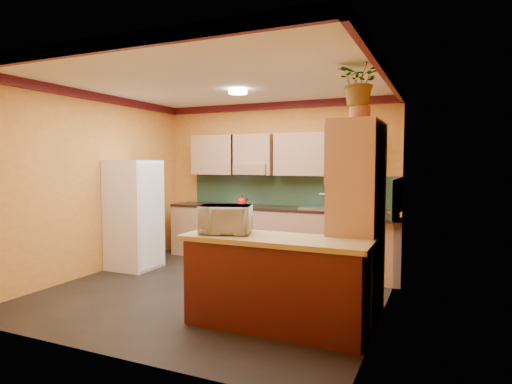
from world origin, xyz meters
TOP-DOWN VIEW (x-y plane):
  - room_shell at (0.02, 0.28)m, footprint 4.24×4.24m
  - base_cabinets_back at (0.03, 1.80)m, footprint 3.65×0.60m
  - countertop_back at (0.03, 1.80)m, footprint 3.65×0.62m
  - stove at (-0.60, 1.80)m, footprint 0.58×0.58m
  - kettle at (-0.50, 1.75)m, footprint 0.23×0.23m
  - sink at (0.80, 1.80)m, footprint 0.48×0.40m
  - base_cabinets_right at (1.80, 1.26)m, footprint 0.60×0.80m
  - countertop_right at (1.80, 1.26)m, footprint 0.62×0.80m
  - fridge at (-1.75, 0.45)m, footprint 0.68×0.66m
  - pantry at (1.85, -0.29)m, footprint 0.48×0.90m
  - fern_pot at (1.85, -0.24)m, footprint 0.22×0.22m
  - fern at (1.85, -0.24)m, footprint 0.50×0.44m
  - breakfast_bar at (1.17, -0.94)m, footprint 1.80×0.55m
  - bar_top at (1.17, -0.94)m, footprint 1.90×0.65m
  - microwave at (0.61, -0.94)m, footprint 0.61×0.50m

SIDE VIEW (x-z plane):
  - base_cabinets_back at x=0.03m, z-range 0.00..0.88m
  - base_cabinets_right at x=1.80m, z-range 0.00..0.88m
  - breakfast_bar at x=1.17m, z-range 0.00..0.88m
  - stove at x=-0.60m, z-range 0.00..0.91m
  - fridge at x=-1.75m, z-range 0.00..1.70m
  - countertop_back at x=0.03m, z-range 0.88..0.92m
  - countertop_right at x=1.80m, z-range 0.88..0.92m
  - bar_top at x=1.17m, z-range 0.88..0.93m
  - sink at x=0.80m, z-range 0.92..0.95m
  - kettle at x=-0.50m, z-range 0.91..1.09m
  - pantry at x=1.85m, z-range 0.00..2.10m
  - microwave at x=0.61m, z-range 0.93..1.22m
  - room_shell at x=0.02m, z-range 0.73..3.45m
  - fern_pot at x=1.85m, z-range 2.10..2.26m
  - fern at x=1.85m, z-range 2.26..2.77m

